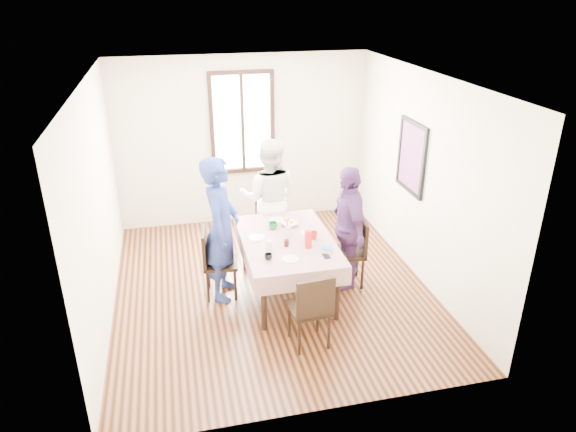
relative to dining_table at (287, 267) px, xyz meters
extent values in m
plane|color=black|center=(-0.17, 0.17, -0.38)|extent=(4.50, 4.50, 0.00)
plane|color=beige|center=(-0.17, 2.42, 0.98)|extent=(4.00, 0.00, 4.00)
plane|color=beige|center=(1.83, 0.17, 0.98)|extent=(0.00, 4.50, 4.50)
cube|color=black|center=(-0.17, 2.40, 1.27)|extent=(1.02, 0.06, 1.62)
cube|color=white|center=(-0.17, 2.41, 1.27)|extent=(0.90, 0.02, 1.50)
cube|color=red|center=(1.81, 0.47, 1.18)|extent=(0.04, 0.76, 0.96)
cube|color=black|center=(0.00, 0.00, 0.00)|extent=(0.99, 1.55, 0.75)
cube|color=#54000F|center=(0.00, 0.00, 0.38)|extent=(1.11, 1.67, 0.01)
cube|color=black|center=(-0.82, 0.15, 0.08)|extent=(0.46, 0.46, 0.91)
cube|color=black|center=(0.82, 0.05, 0.08)|extent=(0.48, 0.48, 0.91)
cube|color=black|center=(0.00, 1.07, 0.08)|extent=(0.47, 0.47, 0.91)
cube|color=black|center=(0.00, -1.07, 0.08)|extent=(0.45, 0.45, 0.91)
imported|color=navy|center=(-0.80, 0.15, 0.54)|extent=(0.62, 0.77, 1.84)
imported|color=white|center=(0.00, 1.05, 0.50)|extent=(1.02, 0.91, 1.76)
imported|color=#543068|center=(0.80, 0.05, 0.44)|extent=(0.40, 0.96, 1.63)
imported|color=black|center=(-0.32, -0.46, 0.42)|extent=(0.12, 0.12, 0.07)
imported|color=red|center=(0.32, -0.06, 0.44)|extent=(0.15, 0.15, 0.10)
imported|color=#0C7226|center=(-0.11, 0.33, 0.43)|extent=(0.13, 0.13, 0.09)
imported|color=white|center=(0.12, 0.37, 0.41)|extent=(0.28, 0.28, 0.05)
cube|color=red|center=(0.20, -0.26, 0.50)|extent=(0.07, 0.07, 0.22)
cylinder|color=white|center=(0.38, -0.44, 0.42)|extent=(0.12, 0.12, 0.06)
cylinder|color=black|center=(-0.05, -0.18, 0.43)|extent=(0.06, 0.06, 0.08)
cylinder|color=silver|center=(-0.27, -0.20, 0.44)|extent=(0.08, 0.08, 0.11)
cube|color=black|center=(0.35, -0.53, 0.39)|extent=(0.07, 0.14, 0.01)
cylinder|color=silver|center=(0.02, 0.03, 0.47)|extent=(0.08, 0.08, 0.16)
cylinder|color=white|center=(-0.36, 0.12, 0.39)|extent=(0.20, 0.20, 0.01)
cylinder|color=white|center=(0.31, 0.10, 0.39)|extent=(0.20, 0.20, 0.01)
cylinder|color=white|center=(-0.01, 0.57, 0.39)|extent=(0.20, 0.20, 0.01)
cylinder|color=white|center=(-0.08, -0.51, 0.39)|extent=(0.20, 0.20, 0.01)
cylinder|color=blue|center=(0.38, -0.44, 0.45)|extent=(0.12, 0.12, 0.01)
camera|label=1|loc=(-1.29, -5.66, 3.31)|focal=32.74mm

